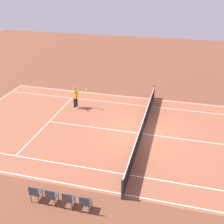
% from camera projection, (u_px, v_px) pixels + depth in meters
% --- Properties ---
extents(ground_plane, '(60.00, 60.00, 0.00)m').
position_uv_depth(ground_plane, '(142.00, 134.00, 17.21)').
color(ground_plane, brown).
extents(court_slab, '(24.20, 11.40, 0.00)m').
position_uv_depth(court_slab, '(142.00, 134.00, 17.21)').
color(court_slab, '#935138').
rests_on(court_slab, ground_plane).
extents(court_line_markings, '(23.85, 11.05, 0.01)m').
position_uv_depth(court_line_markings, '(142.00, 134.00, 17.21)').
color(court_line_markings, white).
rests_on(court_line_markings, ground_plane).
extents(tennis_net, '(0.10, 11.70, 1.08)m').
position_uv_depth(tennis_net, '(143.00, 127.00, 16.99)').
color(tennis_net, '#2D2D33').
rests_on(tennis_net, ground_plane).
extents(tennis_player_near, '(1.17, 0.74, 1.70)m').
position_uv_depth(tennis_player_near, '(76.00, 97.00, 20.15)').
color(tennis_player_near, black).
rests_on(tennis_player_near, ground_plane).
extents(tennis_ball, '(0.07, 0.07, 0.07)m').
position_uv_depth(tennis_ball, '(154.00, 160.00, 14.69)').
color(tennis_ball, '#CCE01E').
rests_on(tennis_ball, ground_plane).
extents(spectator_chair_0, '(0.44, 0.44, 0.88)m').
position_uv_depth(spectator_chair_0, '(85.00, 202.00, 11.32)').
color(spectator_chair_0, '#38383D').
rests_on(spectator_chair_0, ground_plane).
extents(spectator_chair_1, '(0.44, 0.44, 0.88)m').
position_uv_depth(spectator_chair_1, '(68.00, 199.00, 11.49)').
color(spectator_chair_1, '#38383D').
rests_on(spectator_chair_1, ground_plane).
extents(spectator_chair_2, '(0.44, 0.44, 0.88)m').
position_uv_depth(spectator_chair_2, '(51.00, 195.00, 11.67)').
color(spectator_chair_2, '#38383D').
rests_on(spectator_chair_2, ground_plane).
extents(spectator_chair_3, '(0.44, 0.44, 0.88)m').
position_uv_depth(spectator_chair_3, '(35.00, 192.00, 11.84)').
color(spectator_chair_3, '#38383D').
rests_on(spectator_chair_3, ground_plane).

